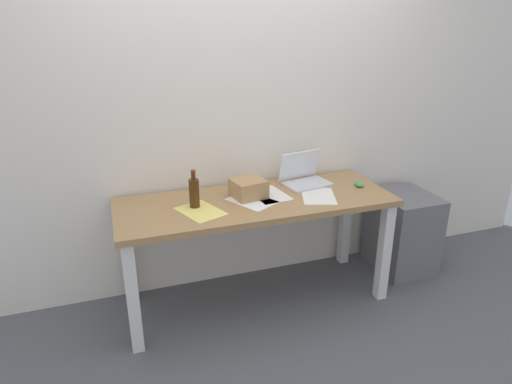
{
  "coord_description": "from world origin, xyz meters",
  "views": [
    {
      "loc": [
        -0.87,
        -2.53,
        1.85
      ],
      "look_at": [
        0.0,
        0.0,
        0.81
      ],
      "focal_mm": 31.41,
      "sensor_mm": 36.0,
      "label": 1
    }
  ],
  "objects_px": {
    "desk": "(256,214)",
    "computer_mouse": "(359,184)",
    "laptop_right": "(304,177)",
    "beer_bottle": "(194,192)",
    "cardboard_box": "(249,189)",
    "filing_cabinet": "(402,232)"
  },
  "relations": [
    {
      "from": "laptop_right",
      "to": "computer_mouse",
      "type": "relative_size",
      "value": 3.51
    },
    {
      "from": "filing_cabinet",
      "to": "laptop_right",
      "type": "bearing_deg",
      "value": 171.72
    },
    {
      "from": "desk",
      "to": "computer_mouse",
      "type": "xyz_separation_m",
      "value": [
        0.76,
        0.0,
        0.12
      ]
    },
    {
      "from": "beer_bottle",
      "to": "cardboard_box",
      "type": "height_order",
      "value": "beer_bottle"
    },
    {
      "from": "beer_bottle",
      "to": "cardboard_box",
      "type": "relative_size",
      "value": 1.2
    },
    {
      "from": "laptop_right",
      "to": "computer_mouse",
      "type": "bearing_deg",
      "value": -25.22
    },
    {
      "from": "desk",
      "to": "laptop_right",
      "type": "distance_m",
      "value": 0.47
    },
    {
      "from": "desk",
      "to": "laptop_right",
      "type": "relative_size",
      "value": 5.09
    },
    {
      "from": "laptop_right",
      "to": "beer_bottle",
      "type": "distance_m",
      "value": 0.83
    },
    {
      "from": "desk",
      "to": "cardboard_box",
      "type": "distance_m",
      "value": 0.18
    },
    {
      "from": "computer_mouse",
      "to": "cardboard_box",
      "type": "bearing_deg",
      "value": -168.35
    },
    {
      "from": "beer_bottle",
      "to": "cardboard_box",
      "type": "bearing_deg",
      "value": 8.22
    },
    {
      "from": "desk",
      "to": "laptop_right",
      "type": "xyz_separation_m",
      "value": [
        0.42,
        0.16,
        0.16
      ]
    },
    {
      "from": "laptop_right",
      "to": "filing_cabinet",
      "type": "relative_size",
      "value": 0.57
    },
    {
      "from": "desk",
      "to": "computer_mouse",
      "type": "height_order",
      "value": "computer_mouse"
    },
    {
      "from": "laptop_right",
      "to": "filing_cabinet",
      "type": "xyz_separation_m",
      "value": [
        0.79,
        -0.12,
        -0.5
      ]
    },
    {
      "from": "desk",
      "to": "computer_mouse",
      "type": "bearing_deg",
      "value": 0.18
    },
    {
      "from": "beer_bottle",
      "to": "computer_mouse",
      "type": "relative_size",
      "value": 2.42
    },
    {
      "from": "computer_mouse",
      "to": "cardboard_box",
      "type": "height_order",
      "value": "cardboard_box"
    },
    {
      "from": "desk",
      "to": "beer_bottle",
      "type": "bearing_deg",
      "value": -179.62
    },
    {
      "from": "laptop_right",
      "to": "cardboard_box",
      "type": "height_order",
      "value": "laptop_right"
    },
    {
      "from": "beer_bottle",
      "to": "filing_cabinet",
      "type": "relative_size",
      "value": 0.4
    }
  ]
}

